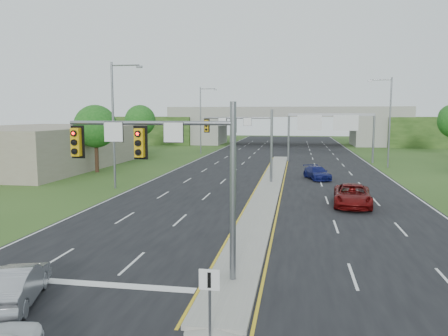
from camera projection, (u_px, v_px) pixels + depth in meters
ground at (233, 283)px, 16.96m from camera, size 240.00×240.00×0.00m
road at (276, 170)px, 51.22m from camera, size 24.00×160.00×0.02m
median at (270, 186)px, 39.46m from camera, size 2.00×54.00×0.16m
median_nose at (213, 331)px, 13.03m from camera, size 2.00×2.00×0.16m
lane_markings at (267, 177)px, 45.36m from camera, size 23.72×160.00×0.01m
signal_mast_near at (174, 162)px, 16.68m from camera, size 6.62×0.60×7.00m
signal_mast_far at (248, 134)px, 41.16m from camera, size 6.62×0.60×7.00m
keep_right_sign at (210, 292)px, 12.35m from camera, size 0.60×0.13×2.20m
sign_gantry at (330, 124)px, 59.20m from camera, size 11.58×0.44×6.67m
overpass at (286, 128)px, 94.84m from camera, size 80.00×14.00×8.10m
lightpole_l_mid at (115, 119)px, 37.97m from camera, size 2.85×0.25×11.00m
lightpole_l_far at (202, 117)px, 72.23m from camera, size 2.85×0.25×11.00m
lightpole_r_far at (388, 118)px, 53.19m from camera, size 2.85×0.25×11.00m
tree_l_near at (96, 126)px, 48.97m from camera, size 4.80×4.80×7.60m
tree_l_mid at (140, 120)px, 74.06m from camera, size 5.20×5.20×8.12m
tree_back_a at (142, 117)px, 114.49m from camera, size 6.00×6.00×8.85m
tree_back_b at (194, 118)px, 112.24m from camera, size 5.60×5.60×8.32m
tree_back_c at (389, 119)px, 104.37m from camera, size 5.60×5.60×8.32m
commercial_building at (41, 146)px, 55.83m from camera, size 18.00×30.00×5.00m
car_silver at (15, 284)px, 15.02m from camera, size 2.68×4.41×1.37m
car_far_a at (352, 195)px, 31.11m from camera, size 2.99×5.72×1.54m
car_far_b at (317, 173)px, 43.97m from camera, size 3.05×4.83×1.30m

